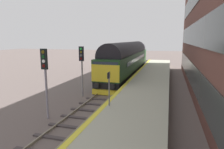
{
  "coord_description": "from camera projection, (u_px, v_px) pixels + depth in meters",
  "views": [
    {
      "loc": [
        5.5,
        -18.08,
        5.09
      ],
      "look_at": [
        0.2,
        0.16,
        1.67
      ],
      "focal_mm": 31.82,
      "sensor_mm": 36.0,
      "label": 1
    }
  ],
  "objects": [
    {
      "name": "signal_post_near",
      "position": [
        45.0,
        74.0,
        12.29
      ],
      "size": [
        0.44,
        0.22,
        4.51
      ],
      "color": "gray",
      "rests_on": "ground"
    },
    {
      "name": "signal_post_far",
      "position": [
        106.0,
        59.0,
        23.98
      ],
      "size": [
        0.44,
        0.22,
        4.34
      ],
      "color": "gray",
      "rests_on": "ground"
    },
    {
      "name": "track_main",
      "position": [
        110.0,
        91.0,
        19.49
      ],
      "size": [
        2.5,
        60.0,
        0.15
      ],
      "color": "gray",
      "rests_on": "ground"
    },
    {
      "name": "ground_plane",
      "position": [
        110.0,
        91.0,
        19.5
      ],
      "size": [
        140.0,
        140.0,
        0.0
      ],
      "primitive_type": "plane",
      "color": "#645752",
      "rests_on": "ground"
    },
    {
      "name": "signal_post_mid",
      "position": [
        82.0,
        64.0,
        17.35
      ],
      "size": [
        0.44,
        0.22,
        4.45
      ],
      "color": "gray",
      "rests_on": "ground"
    },
    {
      "name": "station_platform",
      "position": [
        147.0,
        89.0,
        18.42
      ],
      "size": [
        4.0,
        44.0,
        1.01
      ],
      "color": "#B0B29B",
      "rests_on": "ground"
    },
    {
      "name": "platform_number_sign",
      "position": [
        109.0,
        84.0,
        12.07
      ],
      "size": [
        0.1,
        0.44,
        2.09
      ],
      "color": "slate",
      "rests_on": "station_platform"
    },
    {
      "name": "diesel_locomotive",
      "position": [
        128.0,
        58.0,
        27.08
      ],
      "size": [
        2.74,
        20.1,
        4.68
      ],
      "color": "black",
      "rests_on": "ground"
    }
  ]
}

